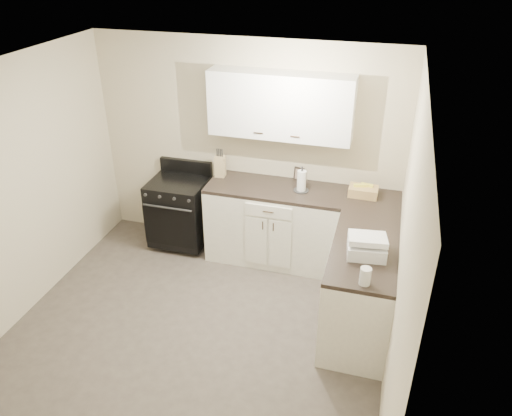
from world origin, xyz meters
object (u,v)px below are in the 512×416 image
(wicker_basket, at_px, (363,191))
(countertop_grill, at_px, (366,248))
(knife_block, at_px, (220,166))
(paper_towel, at_px, (302,181))
(stove, at_px, (179,212))

(wicker_basket, xyz_separation_m, countertop_grill, (0.13, -1.13, 0.01))
(knife_block, height_order, paper_towel, knife_block)
(paper_towel, height_order, countertop_grill, paper_towel)
(stove, distance_m, wicker_basket, 2.22)
(paper_towel, bearing_deg, stove, -178.97)
(paper_towel, bearing_deg, wicker_basket, 5.81)
(wicker_basket, bearing_deg, paper_towel, -174.19)
(knife_block, relative_size, countertop_grill, 0.76)
(stove, relative_size, wicker_basket, 2.61)
(knife_block, bearing_deg, paper_towel, -9.59)
(paper_towel, xyz_separation_m, countertop_grill, (0.80, -1.06, -0.06))
(stove, bearing_deg, paper_towel, 1.03)
(stove, relative_size, paper_towel, 3.34)
(paper_towel, distance_m, wicker_basket, 0.68)
(stove, relative_size, knife_block, 3.19)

